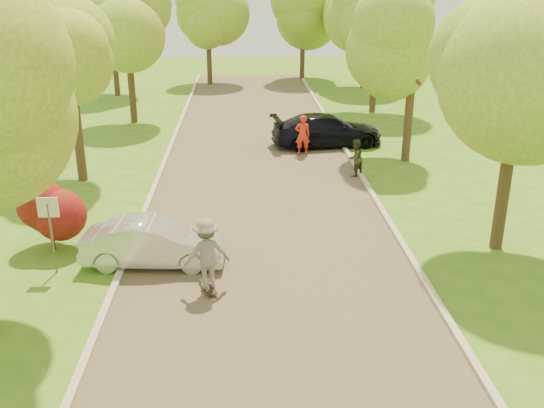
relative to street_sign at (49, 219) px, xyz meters
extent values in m
plane|color=#3A6F1A|center=(5.80, -4.00, -1.56)|extent=(100.00, 100.00, 0.00)
cube|color=#4C4438|center=(5.80, 4.00, -1.56)|extent=(8.00, 60.00, 0.01)
cube|color=#B2AD9E|center=(1.75, 4.00, -1.50)|extent=(0.18, 60.00, 0.12)
cube|color=#B2AD9E|center=(9.85, 4.00, -1.50)|extent=(0.18, 60.00, 0.12)
cylinder|color=#59595E|center=(0.00, 0.00, -0.56)|extent=(0.06, 0.06, 2.00)
cube|color=white|center=(0.00, 0.00, 0.34)|extent=(0.55, 0.04, 0.55)
cylinder|color=#382619|center=(-0.50, 1.50, -1.21)|extent=(0.12, 0.12, 0.70)
sphere|color=#590F0F|center=(-0.50, 1.50, -0.46)|extent=(1.70, 1.70, 1.70)
cylinder|color=#382619|center=(-1.20, 8.00, 0.01)|extent=(0.36, 0.36, 3.15)
sphere|color=#598B26|center=(-1.20, 8.00, 2.85)|extent=(4.20, 4.20, 4.20)
sphere|color=#598B26|center=(-0.57, 8.00, 3.48)|extent=(3.15, 3.15, 3.15)
cylinder|color=#382619|center=(-0.80, 18.00, 0.35)|extent=(0.36, 0.36, 3.83)
sphere|color=#598B26|center=(-0.80, 18.00, 3.70)|extent=(4.80, 4.80, 4.80)
sphere|color=#598B26|center=(-0.08, 18.00, 4.42)|extent=(3.60, 3.60, 3.60)
cylinder|color=#382619|center=(12.60, 1.00, 0.35)|extent=(0.36, 0.36, 3.83)
sphere|color=#598B26|center=(12.60, 1.00, 3.76)|extent=(5.00, 5.00, 5.00)
cylinder|color=#382619|center=(12.20, 10.00, 0.12)|extent=(0.36, 0.36, 3.38)
sphere|color=#598B26|center=(12.20, 10.00, 3.13)|extent=(4.40, 4.40, 4.40)
sphere|color=#598B26|center=(12.86, 10.00, 3.79)|extent=(3.30, 3.30, 3.30)
cylinder|color=#382619|center=(12.80, 20.00, 0.46)|extent=(0.36, 0.36, 4.05)
sphere|color=#598B26|center=(12.80, 20.00, 4.05)|extent=(5.20, 5.20, 5.20)
cylinder|color=#382619|center=(-3.20, 26.00, 0.24)|extent=(0.36, 0.36, 3.60)
sphere|color=#598B26|center=(-3.20, 26.00, 3.54)|extent=(5.00, 5.00, 5.00)
sphere|color=#598B26|center=(-2.45, 26.00, 4.29)|extent=(3.75, 3.75, 3.75)
cylinder|color=#382619|center=(13.80, 28.00, 0.35)|extent=(0.36, 0.36, 3.83)
sphere|color=#598B26|center=(13.80, 28.00, 3.76)|extent=(5.00, 5.00, 5.00)
cylinder|color=#382619|center=(2.80, 30.00, 0.12)|extent=(0.36, 0.36, 3.38)
sphere|color=#598B26|center=(2.80, 30.00, 3.25)|extent=(4.80, 4.80, 4.80)
sphere|color=#598B26|center=(3.52, 30.00, 3.97)|extent=(3.60, 3.60, 3.60)
cylinder|color=#382619|center=(9.80, 32.00, 0.24)|extent=(0.36, 0.36, 3.60)
sphere|color=#598B26|center=(9.80, 32.00, 3.54)|extent=(5.00, 5.00, 5.00)
sphere|color=#598B26|center=(10.55, 32.00, 4.29)|extent=(3.75, 3.75, 3.75)
imported|color=#BCBDC2|center=(2.62, 0.38, -0.92)|extent=(4.01, 1.63, 1.29)
imported|color=black|center=(9.10, 12.63, -0.81)|extent=(5.42, 2.78, 1.51)
cube|color=black|center=(4.17, -1.22, -1.45)|extent=(0.54, 0.99, 0.02)
cylinder|color=#BFCC4C|center=(4.15, -0.87, -1.52)|extent=(0.05, 0.08, 0.07)
cylinder|color=#BFCC4C|center=(3.99, -0.92, -1.52)|extent=(0.05, 0.08, 0.07)
cylinder|color=#BFCC4C|center=(4.36, -1.52, -1.52)|extent=(0.05, 0.08, 0.07)
cylinder|color=#BFCC4C|center=(4.20, -1.57, -1.52)|extent=(0.05, 0.08, 0.07)
imported|color=slate|center=(4.17, -1.22, -0.51)|extent=(1.36, 1.02, 1.86)
imported|color=red|center=(7.80, 11.13, -0.66)|extent=(0.67, 0.45, 1.81)
imported|color=#2F3520|center=(9.60, 7.95, -0.80)|extent=(0.94, 0.92, 1.52)
camera|label=1|loc=(5.13, -15.04, 6.05)|focal=40.00mm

